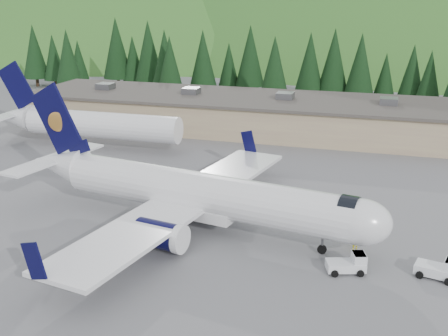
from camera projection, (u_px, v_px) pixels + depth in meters
ground at (205, 229)px, 51.15m from camera, size 600.00×600.00×0.00m
airliner at (194, 194)px, 50.63m from camera, size 36.60×34.53×12.17m
second_airliner at (84, 123)px, 77.03m from camera, size 27.50×11.00×10.05m
baggage_tug_a at (349, 264)px, 43.17m from camera, size 3.25×2.47×1.57m
baggage_tug_b at (441, 269)px, 42.22m from camera, size 3.38×2.45×1.66m
terminal_building at (252, 113)px, 86.40m from camera, size 71.00×17.00×6.10m
ramp_worker at (355, 240)px, 46.89m from camera, size 0.72×0.65×1.64m
tree_line at (264, 62)px, 107.85m from camera, size 114.01×18.51×13.83m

